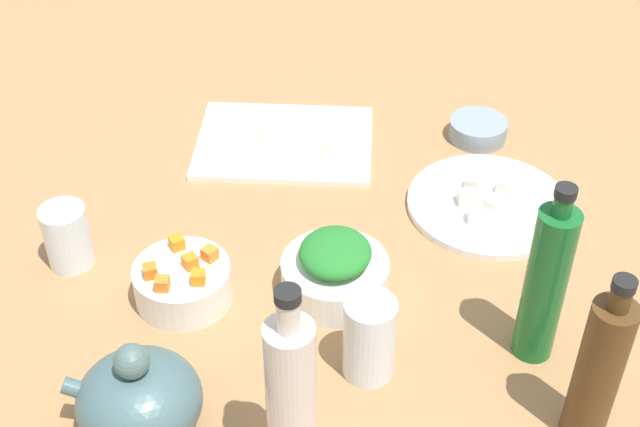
% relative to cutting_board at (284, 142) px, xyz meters
% --- Properties ---
extents(tabletop, '(1.90, 1.90, 0.03)m').
position_rel_cutting_board_xyz_m(tabletop, '(-0.07, 0.24, -0.02)').
color(tabletop, '#A4764A').
rests_on(tabletop, ground).
extents(cutting_board, '(0.30, 0.23, 0.01)m').
position_rel_cutting_board_xyz_m(cutting_board, '(0.00, 0.00, 0.00)').
color(cutting_board, white).
rests_on(cutting_board, tabletop).
extents(plate_tofu, '(0.25, 0.25, 0.01)m').
position_rel_cutting_board_xyz_m(plate_tofu, '(-0.33, 0.15, 0.00)').
color(plate_tofu, white).
rests_on(plate_tofu, tabletop).
extents(bowl_greens, '(0.15, 0.15, 0.05)m').
position_rel_cutting_board_xyz_m(bowl_greens, '(-0.10, 0.35, 0.02)').
color(bowl_greens, white).
rests_on(bowl_greens, tabletop).
extents(bowl_carrots, '(0.13, 0.13, 0.05)m').
position_rel_cutting_board_xyz_m(bowl_carrots, '(0.11, 0.37, 0.02)').
color(bowl_carrots, white).
rests_on(bowl_carrots, tabletop).
extents(bowl_small_side, '(0.10, 0.10, 0.03)m').
position_rel_cutting_board_xyz_m(bowl_small_side, '(-0.33, -0.04, 0.01)').
color(bowl_small_side, gray).
rests_on(bowl_small_side, tabletop).
extents(teapot, '(0.16, 0.14, 0.14)m').
position_rel_cutting_board_xyz_m(teapot, '(0.12, 0.59, 0.05)').
color(teapot, '#456165').
rests_on(teapot, tabletop).
extents(bottle_0, '(0.05, 0.05, 0.24)m').
position_rel_cutting_board_xyz_m(bottle_0, '(-0.39, 0.57, 0.10)').
color(bottle_0, '#4E3217').
rests_on(bottle_0, tabletop).
extents(bottle_1, '(0.05, 0.05, 0.26)m').
position_rel_cutting_board_xyz_m(bottle_1, '(-0.35, 0.45, 0.11)').
color(bottle_1, '#186129').
rests_on(bottle_1, tabletop).
extents(bottle_2, '(0.05, 0.05, 0.28)m').
position_rel_cutting_board_xyz_m(bottle_2, '(-0.06, 0.64, 0.12)').
color(bottle_2, beige).
rests_on(bottle_2, tabletop).
extents(drinking_glass_0, '(0.07, 0.07, 0.12)m').
position_rel_cutting_board_xyz_m(drinking_glass_0, '(-0.14, 0.49, 0.05)').
color(drinking_glass_0, white).
rests_on(drinking_glass_0, tabletop).
extents(drinking_glass_1, '(0.06, 0.06, 0.09)m').
position_rel_cutting_board_xyz_m(drinking_glass_1, '(0.28, 0.31, 0.04)').
color(drinking_glass_1, white).
rests_on(drinking_glass_1, tabletop).
extents(carrot_cube_0, '(0.03, 0.03, 0.02)m').
position_rel_cutting_board_xyz_m(carrot_cube_0, '(0.07, 0.35, 0.06)').
color(carrot_cube_0, orange).
rests_on(carrot_cube_0, bowl_carrots).
extents(carrot_cube_1, '(0.03, 0.03, 0.02)m').
position_rel_cutting_board_xyz_m(carrot_cube_1, '(0.10, 0.37, 0.06)').
color(carrot_cube_1, orange).
rests_on(carrot_cube_1, bowl_carrots).
extents(carrot_cube_2, '(0.02, 0.02, 0.02)m').
position_rel_cutting_board_xyz_m(carrot_cube_2, '(0.13, 0.41, 0.06)').
color(carrot_cube_2, orange).
rests_on(carrot_cube_2, bowl_carrots).
extents(carrot_cube_3, '(0.02, 0.02, 0.02)m').
position_rel_cutting_board_xyz_m(carrot_cube_3, '(0.12, 0.33, 0.06)').
color(carrot_cube_3, orange).
rests_on(carrot_cube_3, bowl_carrots).
extents(carrot_cube_4, '(0.02, 0.02, 0.02)m').
position_rel_cutting_board_xyz_m(carrot_cube_4, '(0.15, 0.39, 0.06)').
color(carrot_cube_4, orange).
rests_on(carrot_cube_4, bowl_carrots).
extents(carrot_cube_5, '(0.02, 0.02, 0.02)m').
position_rel_cutting_board_xyz_m(carrot_cube_5, '(0.08, 0.40, 0.06)').
color(carrot_cube_5, orange).
rests_on(carrot_cube_5, bowl_carrots).
extents(chopped_greens_mound, '(0.11, 0.11, 0.04)m').
position_rel_cutting_board_xyz_m(chopped_greens_mound, '(-0.10, 0.35, 0.07)').
color(chopped_greens_mound, '#24772A').
rests_on(chopped_greens_mound, bowl_greens).
extents(tofu_cube_0, '(0.03, 0.03, 0.02)m').
position_rel_cutting_board_xyz_m(tofu_cube_0, '(-0.35, 0.13, 0.02)').
color(tofu_cube_0, white).
rests_on(tofu_cube_0, plate_tofu).
extents(tofu_cube_1, '(0.03, 0.03, 0.02)m').
position_rel_cutting_board_xyz_m(tofu_cube_1, '(-0.33, 0.18, 0.02)').
color(tofu_cube_1, white).
rests_on(tofu_cube_1, plate_tofu).
extents(tofu_cube_2, '(0.02, 0.02, 0.02)m').
position_rel_cutting_board_xyz_m(tofu_cube_2, '(-0.30, 0.20, 0.02)').
color(tofu_cube_2, white).
rests_on(tofu_cube_2, plate_tofu).
extents(tofu_cube_3, '(0.03, 0.03, 0.02)m').
position_rel_cutting_board_xyz_m(tofu_cube_3, '(-0.30, 0.13, 0.02)').
color(tofu_cube_3, silver).
rests_on(tofu_cube_3, plate_tofu).
extents(tofu_cube_4, '(0.02, 0.02, 0.02)m').
position_rel_cutting_board_xyz_m(tofu_cube_4, '(-0.29, 0.16, 0.02)').
color(tofu_cube_4, '#EBE5CA').
rests_on(tofu_cube_4, plate_tofu).
extents(dumpling_0, '(0.04, 0.05, 0.02)m').
position_rel_cutting_board_xyz_m(dumpling_0, '(0.08, -0.05, 0.02)').
color(dumpling_0, beige).
rests_on(dumpling_0, cutting_board).
extents(dumpling_1, '(0.06, 0.06, 0.02)m').
position_rel_cutting_board_xyz_m(dumpling_1, '(-0.08, -0.03, 0.02)').
color(dumpling_1, beige).
rests_on(dumpling_1, cutting_board).
extents(dumpling_2, '(0.07, 0.06, 0.03)m').
position_rel_cutting_board_xyz_m(dumpling_2, '(0.10, 0.03, 0.02)').
color(dumpling_2, beige).
rests_on(dumpling_2, cutting_board).
extents(dumpling_3, '(0.07, 0.07, 0.02)m').
position_rel_cutting_board_xyz_m(dumpling_3, '(-0.08, 0.03, 0.02)').
color(dumpling_3, beige).
rests_on(dumpling_3, cutting_board).
extents(dumpling_4, '(0.06, 0.06, 0.03)m').
position_rel_cutting_board_xyz_m(dumpling_4, '(-0.03, -0.03, 0.02)').
color(dumpling_4, beige).
rests_on(dumpling_4, cutting_board).
extents(dumpling_5, '(0.06, 0.05, 0.03)m').
position_rel_cutting_board_xyz_m(dumpling_5, '(0.03, 0.01, 0.02)').
color(dumpling_5, beige).
rests_on(dumpling_5, cutting_board).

